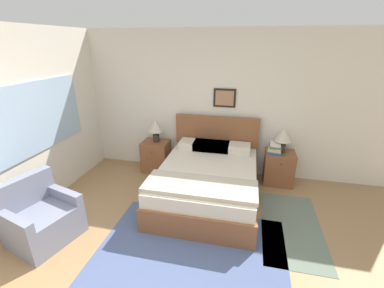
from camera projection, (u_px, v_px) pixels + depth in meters
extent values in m
cube|color=silver|center=(211.00, 105.00, 4.69)|extent=(7.01, 0.06, 2.60)
cube|color=black|center=(225.00, 98.00, 4.55)|extent=(0.39, 0.02, 0.33)
cube|color=#9E7051|center=(224.00, 98.00, 4.54)|extent=(0.32, 0.00, 0.26)
cube|color=silver|center=(41.00, 119.00, 3.84)|extent=(0.06, 5.27, 2.60)
cube|color=#9EBCDB|center=(39.00, 117.00, 3.73)|extent=(0.02, 1.75, 1.01)
cube|color=#47567F|center=(190.00, 256.00, 3.05)|extent=(2.26, 1.77, 0.01)
cube|color=slate|center=(291.00, 226.00, 3.54)|extent=(0.79, 1.57, 0.01)
cube|color=brown|center=(207.00, 191.00, 4.12)|extent=(1.53, 1.98, 0.28)
cube|color=brown|center=(194.00, 220.00, 3.18)|extent=(1.53, 0.06, 0.08)
cube|color=beige|center=(207.00, 176.00, 4.01)|extent=(1.47, 1.90, 0.28)
cube|color=brown|center=(217.00, 131.00, 4.72)|extent=(1.53, 0.06, 0.56)
cube|color=#B2A893|center=(200.00, 186.00, 3.39)|extent=(1.50, 0.55, 0.06)
cube|color=beige|center=(194.00, 144.00, 4.67)|extent=(0.52, 0.32, 0.14)
cube|color=beige|center=(235.00, 148.00, 4.52)|extent=(0.52, 0.32, 0.14)
cube|color=#9E2D33|center=(214.00, 146.00, 4.59)|extent=(0.52, 0.32, 0.14)
cube|color=#9E2D33|center=(208.00, 146.00, 4.62)|extent=(0.52, 0.32, 0.14)
cube|color=gray|center=(44.00, 225.00, 3.26)|extent=(0.84, 0.89, 0.42)
cube|color=gray|center=(24.00, 192.00, 3.23)|extent=(0.31, 0.75, 0.40)
cube|color=gray|center=(63.00, 194.00, 3.41)|extent=(0.67, 0.28, 0.14)
cube|color=gray|center=(12.00, 221.00, 2.89)|extent=(0.67, 0.28, 0.14)
cube|color=brown|center=(156.00, 156.00, 5.01)|extent=(0.50, 0.41, 0.59)
sphere|color=#332D28|center=(151.00, 152.00, 4.75)|extent=(0.02, 0.02, 0.02)
cube|color=brown|center=(279.00, 168.00, 4.54)|extent=(0.50, 0.41, 0.59)
sphere|color=#332D28|center=(281.00, 165.00, 4.28)|extent=(0.02, 0.02, 0.02)
cylinder|color=#2D2823|center=(156.00, 138.00, 4.88)|extent=(0.13, 0.13, 0.14)
cylinder|color=#2D2823|center=(156.00, 133.00, 4.85)|extent=(0.02, 0.02, 0.06)
cone|color=beige|center=(155.00, 125.00, 4.79)|extent=(0.27, 0.27, 0.24)
cylinder|color=#2D2823|center=(282.00, 148.00, 4.42)|extent=(0.13, 0.13, 0.14)
cylinder|color=#2D2823|center=(282.00, 143.00, 4.38)|extent=(0.02, 0.02, 0.06)
cone|color=beige|center=(283.00, 135.00, 4.32)|extent=(0.27, 0.27, 0.24)
cube|color=#335693|center=(274.00, 152.00, 4.41)|extent=(0.23, 0.23, 0.04)
cube|color=beige|center=(275.00, 150.00, 4.40)|extent=(0.25, 0.25, 0.03)
cube|color=beige|center=(275.00, 148.00, 4.38)|extent=(0.24, 0.27, 0.03)
cube|color=#4C7551|center=(275.00, 146.00, 4.37)|extent=(0.18, 0.23, 0.04)
cube|color=silver|center=(275.00, 144.00, 4.36)|extent=(0.18, 0.25, 0.03)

